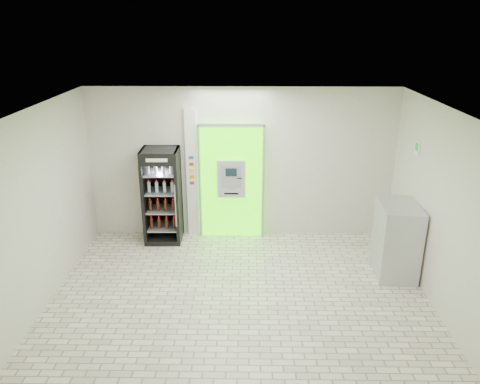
{
  "coord_description": "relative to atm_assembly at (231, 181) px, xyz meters",
  "views": [
    {
      "loc": [
        0.11,
        -6.32,
        4.18
      ],
      "look_at": [
        -0.01,
        1.2,
        1.39
      ],
      "focal_mm": 35.0,
      "sensor_mm": 36.0,
      "label": 1
    }
  ],
  "objects": [
    {
      "name": "ground",
      "position": [
        0.2,
        -2.41,
        -1.17
      ],
      "size": [
        6.0,
        6.0,
        0.0
      ],
      "primitive_type": "plane",
      "color": "beige",
      "rests_on": "ground"
    },
    {
      "name": "atm_assembly",
      "position": [
        0.0,
        0.0,
        0.0
      ],
      "size": [
        1.3,
        0.24,
        2.33
      ],
      "color": "#3AEB00",
      "rests_on": "ground"
    },
    {
      "name": "room_shell",
      "position": [
        0.2,
        -2.41,
        0.67
      ],
      "size": [
        6.0,
        6.0,
        6.0
      ],
      "color": "beige",
      "rests_on": "ground"
    },
    {
      "name": "beverage_cooler",
      "position": [
        -1.35,
        -0.23,
        -0.27
      ],
      "size": [
        0.72,
        0.68,
        1.88
      ],
      "rotation": [
        0.0,
        0.0,
        0.02
      ],
      "color": "black",
      "rests_on": "ground"
    },
    {
      "name": "steel_cabinet",
      "position": [
        2.87,
        -1.48,
        -0.53
      ],
      "size": [
        0.7,
        1.0,
        1.28
      ],
      "rotation": [
        0.0,
        0.0,
        -0.06
      ],
      "color": "#B2B4BA",
      "rests_on": "ground"
    },
    {
      "name": "pillar",
      "position": [
        -0.78,
        0.04,
        0.13
      ],
      "size": [
        0.22,
        0.11,
        2.6
      ],
      "color": "silver",
      "rests_on": "ground"
    },
    {
      "name": "exit_sign",
      "position": [
        3.19,
        -1.01,
        0.95
      ],
      "size": [
        0.02,
        0.22,
        0.26
      ],
      "color": "white",
      "rests_on": "room_shell"
    }
  ]
}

